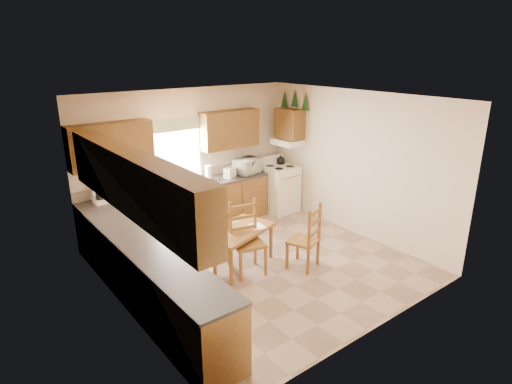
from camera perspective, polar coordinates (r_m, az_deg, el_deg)
floor at (r=7.18m, az=0.53°, el=-9.58°), size 4.50×4.50×0.00m
ceiling at (r=6.37m, az=0.60°, el=12.37°), size 4.50×4.50×0.00m
wall_left at (r=5.63m, az=-17.78°, el=-3.60°), size 4.50×4.50×0.00m
wall_right at (r=8.19m, az=13.05°, el=3.66°), size 4.50×4.50×0.00m
wall_back at (r=8.47m, az=-8.94°, el=4.41°), size 4.50×4.50×0.00m
wall_front at (r=5.19m, az=16.19°, el=-5.32°), size 4.50×4.50×0.00m
lower_cab_back at (r=8.32m, az=-9.87°, el=-2.48°), size 3.75×0.60×0.88m
lower_cab_left at (r=5.98m, az=-13.67°, el=-11.52°), size 0.60×3.60×0.88m
counter_back at (r=8.17m, az=-10.05°, el=0.53°), size 3.75×0.63×0.04m
counter_left at (r=5.77m, az=-14.01°, el=-7.56°), size 0.63×3.60×0.04m
backsplash at (r=8.38m, az=-11.03°, el=1.73°), size 3.75×0.01×0.18m
upper_cab_back_left at (r=7.60m, az=-18.79°, el=5.94°), size 1.41×0.33×0.75m
upper_cab_back_right at (r=8.66m, az=-3.54°, el=8.34°), size 1.25×0.33×0.75m
upper_cab_left at (r=5.38m, az=-16.10°, el=1.27°), size 0.33×3.60×0.75m
upper_cab_stove at (r=9.06m, az=4.49°, el=9.06°), size 0.33×0.62×0.62m
range_hood at (r=9.10m, az=4.19°, el=6.67°), size 0.44×0.62×0.12m
window_frame at (r=8.26m, az=-10.73°, el=5.38°), size 1.13×0.02×1.18m
window_pane at (r=8.25m, az=-10.71°, el=5.38°), size 1.05×0.01×1.10m
window_valance at (r=8.14m, az=-10.84°, el=8.78°), size 1.19×0.01×0.24m
sink_basin at (r=8.19m, az=-9.60°, el=0.90°), size 0.75×0.45×0.04m
pine_decal_a at (r=8.85m, az=6.62°, el=11.91°), size 0.22×0.22×0.36m
pine_decal_b at (r=9.08m, az=5.20°, el=12.37°), size 0.22×0.22×0.36m
pine_decal_c at (r=9.32m, az=3.82°, el=12.32°), size 0.22×0.22×0.36m
stove at (r=9.31m, az=3.14°, el=0.41°), size 0.67×0.69×0.99m
coffeemaker at (r=7.61m, az=-20.13°, el=-0.33°), size 0.21×0.24×0.30m
paper_towel at (r=8.46m, az=-6.35°, el=2.55°), size 0.17×0.17×0.30m
toaster at (r=8.62m, az=-3.51°, el=2.59°), size 0.28×0.24×0.20m
microwave at (r=8.89m, az=-1.14°, el=3.49°), size 0.60×0.50×0.31m
dining_table at (r=7.01m, az=-2.40°, el=-7.39°), size 1.34×1.00×0.64m
chair_near_left at (r=6.90m, az=-5.75°, el=-6.11°), size 0.54×0.53×1.04m
chair_near_right at (r=6.91m, az=6.34°, el=-5.93°), size 0.57×0.56×1.07m
chair_far_left at (r=7.94m, az=-8.97°, el=-2.82°), size 0.53×0.52×1.05m
chair_far_right at (r=6.69m, az=-1.07°, el=-6.34°), size 0.57×0.56×1.14m
table_paper at (r=6.98m, az=0.15°, el=-4.57°), size 0.27×0.32×0.00m
table_card at (r=6.90m, az=-2.77°, el=-4.42°), size 0.08×0.03×0.11m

